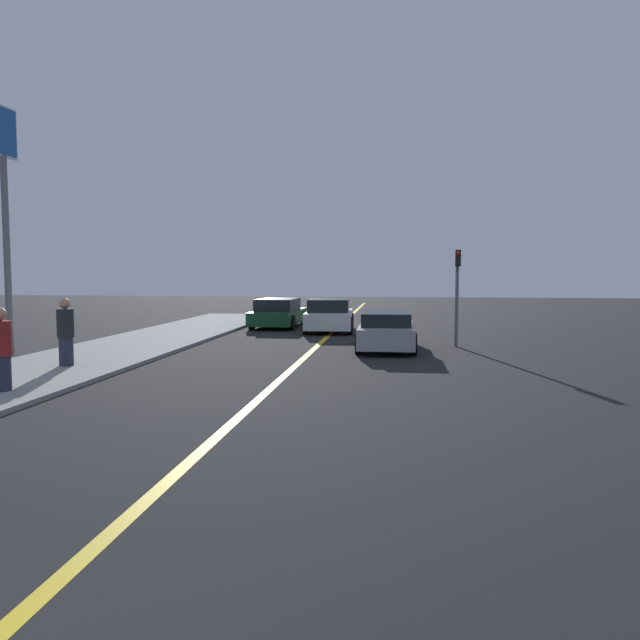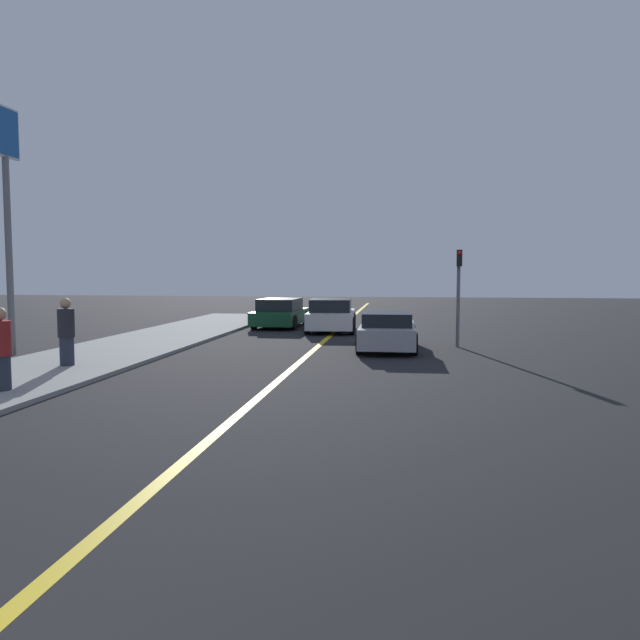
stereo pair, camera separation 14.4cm
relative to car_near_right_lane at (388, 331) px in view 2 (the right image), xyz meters
The scene contains 9 objects.
road_center_line 2.50m from the car_near_right_lane, 168.54° to the right, with size 0.20×60.00×0.01m.
sidewalk_left 8.77m from the car_near_right_lane, 167.32° to the right, with size 3.96×33.12×0.11m.
car_near_right_lane is the anchor object (origin of this frame).
car_ahead_center 6.36m from the car_near_right_lane, 113.61° to the left, with size 2.20×4.08×1.39m.
car_far_distant 9.20m from the car_near_right_lane, 123.70° to the left, with size 2.13×4.44×1.32m.
pedestrian_far_standing 11.56m from the car_near_right_lane, 131.80° to the right, with size 0.43×0.43×1.72m.
pedestrian_by_sign 9.74m from the car_near_right_lane, 147.49° to the right, with size 0.43×0.43×1.77m.
traffic_light 2.93m from the car_near_right_lane, 23.61° to the left, with size 0.18×0.40×3.28m.
roadside_sign 12.62m from the car_near_right_lane, 166.14° to the right, with size 0.20×1.33×7.49m.
Camera 2 is at (2.94, -1.88, 2.57)m, focal length 35.00 mm.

